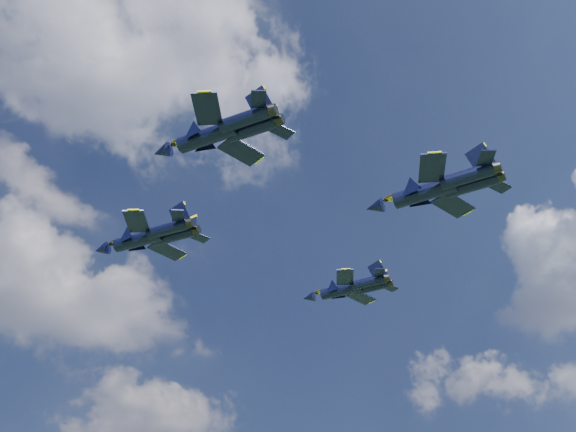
# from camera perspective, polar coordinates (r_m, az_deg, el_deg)

# --- Properties ---
(jet_lead) EXTENTS (15.28, 14.64, 4.07)m
(jet_lead) POSITION_cam_1_polar(r_m,az_deg,el_deg) (100.86, -11.96, -1.88)
(jet_lead) COLOR black
(jet_left) EXTENTS (14.08, 13.96, 3.81)m
(jet_left) POSITION_cam_1_polar(r_m,az_deg,el_deg) (76.87, -6.68, 6.20)
(jet_left) COLOR black
(jet_right) EXTENTS (12.91, 12.77, 3.49)m
(jet_right) POSITION_cam_1_polar(r_m,az_deg,el_deg) (106.99, 4.01, -5.89)
(jet_right) COLOR black
(jet_slot) EXTENTS (14.95, 15.51, 4.15)m
(jet_slot) POSITION_cam_1_polar(r_m,az_deg,el_deg) (85.47, 10.39, 1.79)
(jet_slot) COLOR black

